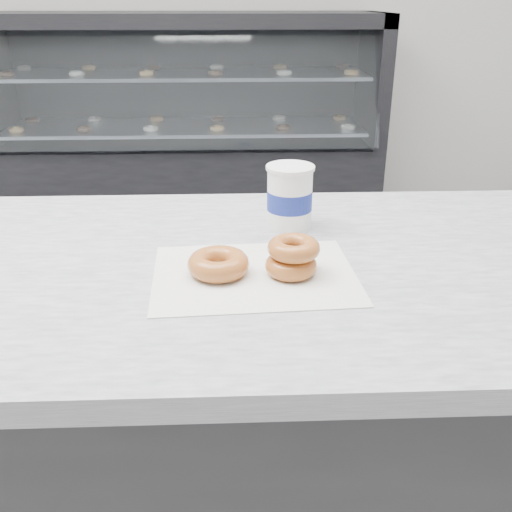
{
  "coord_description": "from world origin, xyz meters",
  "views": [
    {
      "loc": [
        0.3,
        -1.52,
        1.33
      ],
      "look_at": [
        0.33,
        -0.65,
        0.93
      ],
      "focal_mm": 40.0,
      "sensor_mm": 36.0,
      "label": 1
    }
  ],
  "objects_px": {
    "donut_stack": "(292,257)",
    "donut_single": "(218,264)",
    "counter": "(97,457)",
    "display_case": "(187,141)",
    "coffee_cup": "(290,197)"
  },
  "relations": [
    {
      "from": "coffee_cup",
      "to": "donut_single",
      "type": "bearing_deg",
      "value": -101.2
    },
    {
      "from": "counter",
      "to": "coffee_cup",
      "type": "distance_m",
      "value": 0.67
    },
    {
      "from": "donut_stack",
      "to": "counter",
      "type": "bearing_deg",
      "value": 171.43
    },
    {
      "from": "donut_stack",
      "to": "coffee_cup",
      "type": "xyz_separation_m",
      "value": [
        0.02,
        0.22,
        0.03
      ]
    },
    {
      "from": "donut_stack",
      "to": "donut_single",
      "type": "bearing_deg",
      "value": 178.11
    },
    {
      "from": "display_case",
      "to": "donut_single",
      "type": "xyz_separation_m",
      "value": [
        0.27,
        -2.78,
        0.43
      ]
    },
    {
      "from": "counter",
      "to": "donut_single",
      "type": "bearing_deg",
      "value": -11.6
    },
    {
      "from": "counter",
      "to": "donut_single",
      "type": "distance_m",
      "value": 0.54
    },
    {
      "from": "counter",
      "to": "donut_stack",
      "type": "distance_m",
      "value": 0.62
    },
    {
      "from": "donut_stack",
      "to": "coffee_cup",
      "type": "distance_m",
      "value": 0.22
    },
    {
      "from": "display_case",
      "to": "donut_stack",
      "type": "distance_m",
      "value": 2.84
    },
    {
      "from": "counter",
      "to": "display_case",
      "type": "bearing_deg",
      "value": 90.0
    },
    {
      "from": "coffee_cup",
      "to": "donut_stack",
      "type": "bearing_deg",
      "value": -72.02
    },
    {
      "from": "counter",
      "to": "coffee_cup",
      "type": "height_order",
      "value": "coffee_cup"
    },
    {
      "from": "counter",
      "to": "coffee_cup",
      "type": "bearing_deg",
      "value": 21.26
    }
  ]
}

